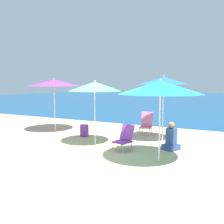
{
  "coord_description": "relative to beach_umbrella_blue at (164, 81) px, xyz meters",
  "views": [
    {
      "loc": [
        3.91,
        -5.92,
        1.92
      ],
      "look_at": [
        0.27,
        1.09,
        1.0
      ],
      "focal_mm": 40.0,
      "sensor_mm": 36.0,
      "label": 1
    }
  ],
  "objects": [
    {
      "name": "ground_plane",
      "position": [
        -1.64,
        -2.08,
        -2.0
      ],
      "size": [
        60.0,
        60.0,
        0.0
      ],
      "primitive_type": "plane",
      "color": "#C6B284"
    },
    {
      "name": "sea_water",
      "position": [
        -1.64,
        22.6,
        -1.99
      ],
      "size": [
        60.0,
        40.0,
        0.01
      ],
      "color": "navy",
      "rests_on": "ground"
    },
    {
      "name": "beach_umbrella_blue",
      "position": [
        0.0,
        0.0,
        0.0
      ],
      "size": [
        1.61,
        1.61,
        2.17
      ],
      "color": "white",
      "rests_on": "ground"
    },
    {
      "name": "beach_umbrella_teal",
      "position": [
        0.56,
        -2.22,
        -0.18
      ],
      "size": [
        2.02,
        2.02,
        2.02
      ],
      "color": "white",
      "rests_on": "ground"
    },
    {
      "name": "beach_umbrella_green",
      "position": [
        -1.74,
        -1.43,
        -0.18
      ],
      "size": [
        1.63,
        1.63,
        2.0
      ],
      "color": "white",
      "rests_on": "ground"
    },
    {
      "name": "beach_umbrella_purple",
      "position": [
        -4.33,
        -0.27,
        -0.07
      ],
      "size": [
        2.05,
        2.05,
        2.1
      ],
      "color": "white",
      "rests_on": "ground"
    },
    {
      "name": "beach_chair_pink",
      "position": [
        -0.86,
        0.82,
        -1.57
      ],
      "size": [
        0.5,
        0.61,
        0.84
      ],
      "rotation": [
        0.0,
        0.0,
        0.14
      ],
      "color": "silver",
      "rests_on": "ground"
    },
    {
      "name": "beach_chair_purple",
      "position": [
        -0.65,
        -1.61,
        -1.62
      ],
      "size": [
        0.53,
        0.63,
        0.73
      ],
      "rotation": [
        0.0,
        0.0,
        -0.24
      ],
      "color": "silver",
      "rests_on": "ground"
    },
    {
      "name": "person_seated_near",
      "position": [
        0.53,
        -0.96,
        -1.67
      ],
      "size": [
        0.52,
        0.55,
        0.82
      ],
      "rotation": [
        0.0,
        0.0,
        -0.45
      ],
      "color": "#334C8C",
      "rests_on": "ground"
    },
    {
      "name": "backpack_purple",
      "position": [
        -2.71,
        -0.6,
        -1.79
      ],
      "size": [
        0.25,
        0.21,
        0.43
      ],
      "color": "purple",
      "rests_on": "ground"
    },
    {
      "name": "water_bottle",
      "position": [
        -3.1,
        0.23,
        -1.91
      ],
      "size": [
        0.06,
        0.06,
        0.21
      ],
      "color": "#4CB266",
      "rests_on": "ground"
    }
  ]
}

